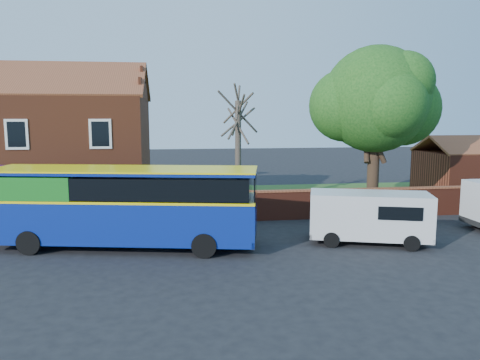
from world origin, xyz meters
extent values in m
plane|color=black|center=(0.00, 0.00, 0.00)|extent=(120.00, 120.00, 0.00)
cube|color=gray|center=(-7.00, 5.75, 0.06)|extent=(18.00, 3.50, 0.12)
cube|color=#426B28|center=(13.00, 13.00, 0.02)|extent=(26.00, 12.00, 0.04)
cube|color=brown|center=(-7.00, 11.50, 3.25)|extent=(12.00, 8.00, 6.50)
cube|color=brown|center=(-7.00, 9.50, 7.50)|extent=(12.30, 4.08, 2.16)
cube|color=brown|center=(-7.00, 13.50, 7.50)|extent=(12.30, 4.08, 2.16)
cube|color=black|center=(-7.00, 7.47, 4.60)|extent=(1.10, 0.06, 1.50)
cube|color=#4C0F19|center=(-7.00, 7.45, 1.10)|extent=(0.95, 0.04, 2.10)
cube|color=silver|center=(-7.00, 7.47, 1.15)|extent=(1.20, 0.06, 2.30)
cube|color=#3D0D3D|center=(-7.00, 7.44, 2.80)|extent=(2.00, 0.06, 0.60)
cube|color=maroon|center=(13.00, 7.00, 0.75)|extent=(22.00, 0.30, 1.50)
cube|color=brown|center=(13.00, 7.00, 1.55)|extent=(22.00, 0.38, 0.10)
cube|color=brown|center=(22.00, 14.25, 3.55)|extent=(8.20, 2.56, 1.24)
cube|color=navy|center=(-1.42, 2.80, 1.26)|extent=(11.32, 4.84, 1.75)
cube|color=yellow|center=(-1.42, 2.80, 2.13)|extent=(11.35, 4.87, 0.10)
cube|color=black|center=(-1.42, 2.80, 2.66)|extent=(10.89, 4.78, 0.87)
cube|color=#1B7C21|center=(-4.98, 3.51, 2.66)|extent=(4.21, 3.47, 0.93)
cube|color=navy|center=(-1.42, 2.80, 3.25)|extent=(11.32, 4.84, 0.14)
cube|color=yellow|center=(-1.42, 2.80, 3.33)|extent=(11.37, 4.89, 0.06)
cylinder|color=black|center=(-5.13, 2.22, 0.49)|extent=(1.03, 0.47, 0.99)
cylinder|color=black|center=(-4.62, 4.76, 0.49)|extent=(1.03, 0.47, 0.99)
cylinder|color=black|center=(1.77, 0.85, 0.49)|extent=(1.03, 0.47, 0.99)
cylinder|color=black|center=(2.28, 3.39, 0.49)|extent=(1.03, 0.47, 0.99)
cube|color=silver|center=(9.01, 1.98, 1.26)|extent=(5.42, 3.42, 1.92)
cube|color=black|center=(11.18, 1.31, 1.57)|extent=(0.58, 1.66, 0.76)
cube|color=black|center=(11.38, 1.25, 0.40)|extent=(0.69, 1.96, 0.24)
cylinder|color=black|center=(7.18, 1.55, 0.33)|extent=(0.70, 0.41, 0.67)
cylinder|color=black|center=(7.74, 3.37, 0.33)|extent=(0.70, 0.41, 0.67)
cylinder|color=black|center=(10.27, 0.60, 0.33)|extent=(0.70, 0.41, 0.67)
cylinder|color=black|center=(10.83, 2.41, 0.33)|extent=(0.70, 0.41, 0.67)
cylinder|color=black|center=(15.77, 4.30, 0.36)|extent=(0.72, 0.23, 0.72)
cylinder|color=black|center=(12.37, 9.36, 1.98)|extent=(0.69, 0.69, 3.95)
sphere|color=#3C7624|center=(12.37, 9.36, 6.45)|extent=(6.19, 6.19, 6.19)
sphere|color=#3C7624|center=(14.17, 9.71, 5.93)|extent=(4.47, 4.47, 4.47)
sphere|color=#3C7624|center=(10.74, 9.88, 6.10)|extent=(4.30, 4.30, 4.30)
cylinder|color=#4C4238|center=(4.48, 11.02, 3.20)|extent=(0.37, 0.37, 6.39)
cylinder|color=#4C4238|center=(4.48, 11.02, 5.48)|extent=(0.38, 3.12, 2.51)
cylinder|color=#4C4238|center=(4.48, 11.02, 5.25)|extent=(1.63, 2.30, 2.30)
cylinder|color=#4C4238|center=(4.48, 11.02, 5.71)|extent=(2.62, 1.20, 2.55)
camera|label=1|loc=(0.73, -16.89, 5.56)|focal=35.00mm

